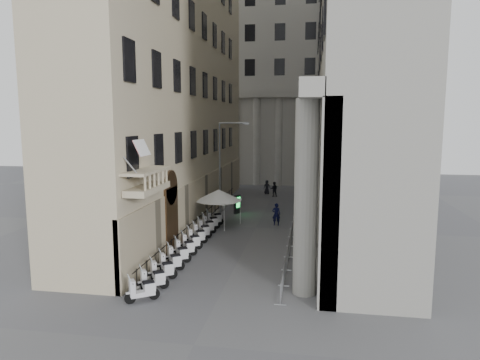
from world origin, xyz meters
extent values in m
plane|color=#545457|center=(0.00, 0.00, 0.00)|extent=(120.00, 120.00, 0.00)
cube|color=#BBAE90|center=(-7.50, 22.00, 17.00)|extent=(5.00, 36.00, 34.00)
cube|color=#ADABA3|center=(0.00, 48.00, 15.00)|extent=(22.00, 10.00, 30.00)
cylinder|color=silver|center=(-4.95, 18.65, 1.06)|extent=(0.06, 0.06, 2.12)
cylinder|color=silver|center=(-2.25, 18.65, 1.06)|extent=(0.06, 0.06, 2.12)
cylinder|color=silver|center=(-4.95, 21.35, 1.06)|extent=(0.06, 0.06, 2.12)
cylinder|color=silver|center=(-2.25, 21.35, 1.06)|extent=(0.06, 0.06, 2.12)
cube|color=white|center=(-3.60, 20.00, 2.16)|extent=(2.88, 2.88, 0.12)
cone|color=white|center=(-3.60, 20.00, 2.64)|extent=(3.85, 3.85, 0.96)
cylinder|color=gray|center=(-4.13, 24.10, 4.34)|extent=(0.16, 0.16, 8.69)
cylinder|color=gray|center=(-2.84, 24.32, 8.69)|extent=(2.59, 0.57, 0.12)
cube|color=gray|center=(-1.67, 24.53, 8.63)|extent=(0.58, 0.33, 0.16)
cube|color=black|center=(-2.50, 24.43, 0.91)|extent=(0.58, 0.88, 1.81)
cube|color=#19E54C|center=(-2.37, 24.37, 1.11)|extent=(0.30, 0.61, 1.01)
imported|color=black|center=(1.62, 20.34, 0.96)|extent=(0.71, 0.48, 1.92)
imported|color=black|center=(0.19, 34.36, 0.87)|extent=(0.89, 0.72, 1.74)
imported|color=black|center=(-0.82, 36.00, 0.84)|extent=(0.86, 0.59, 1.69)
camera|label=1|loc=(4.48, -15.50, 8.91)|focal=32.00mm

